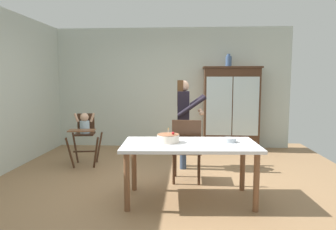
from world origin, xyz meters
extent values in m
plane|color=#93704C|center=(0.00, 0.00, 0.00)|extent=(6.24, 6.24, 0.00)
cube|color=beige|center=(0.00, 2.63, 1.35)|extent=(5.32, 0.06, 2.70)
cube|color=#422819|center=(1.33, 2.37, 0.89)|extent=(1.18, 0.42, 1.78)
cube|color=#422819|center=(1.33, 2.37, 1.80)|extent=(1.24, 0.48, 0.04)
cube|color=silver|center=(1.05, 2.15, 0.98)|extent=(0.54, 0.01, 1.25)
cube|color=silver|center=(1.61, 2.15, 0.98)|extent=(0.54, 0.01, 1.25)
cube|color=#422819|center=(1.33, 2.37, 0.98)|extent=(1.10, 0.36, 0.02)
cylinder|color=#3D567F|center=(1.26, 2.37, 1.93)|extent=(0.13, 0.13, 0.22)
cylinder|color=#3D567F|center=(1.26, 2.37, 2.07)|extent=(0.07, 0.07, 0.05)
cylinder|color=#422819|center=(-1.63, 0.67, 0.28)|extent=(0.12, 0.15, 0.56)
cylinder|color=#422819|center=(-1.20, 0.74, 0.28)|extent=(0.15, 0.12, 0.56)
cylinder|color=#422819|center=(-1.70, 1.11, 0.28)|extent=(0.15, 0.12, 0.56)
cylinder|color=#422819|center=(-1.27, 1.17, 0.28)|extent=(0.12, 0.15, 0.56)
cube|color=#422819|center=(-1.45, 0.92, 0.25)|extent=(0.42, 0.10, 0.02)
cube|color=#422819|center=(-1.45, 0.92, 0.57)|extent=(0.39, 0.39, 0.02)
cube|color=#422819|center=(-1.47, 1.07, 0.76)|extent=(0.31, 0.08, 0.34)
cube|color=brown|center=(-1.41, 0.65, 0.68)|extent=(0.47, 0.30, 0.02)
cylinder|color=#9EBCD1|center=(-1.45, 0.94, 0.70)|extent=(0.17, 0.17, 0.22)
sphere|color=tan|center=(-1.45, 0.94, 0.87)|extent=(0.15, 0.15, 0.15)
cylinder|color=tan|center=(-1.59, 0.92, 0.86)|extent=(0.10, 0.06, 0.17)
cylinder|color=tan|center=(-1.32, 0.96, 0.86)|extent=(0.10, 0.06, 0.17)
cylinder|color=#33425B|center=(0.32, 0.81, 0.41)|extent=(0.11, 0.11, 0.82)
cylinder|color=#33425B|center=(0.31, 0.98, 0.41)|extent=(0.11, 0.11, 0.82)
cube|color=black|center=(0.31, 0.90, 1.08)|extent=(0.21, 0.36, 0.52)
cube|color=white|center=(0.42, 0.90, 1.08)|extent=(0.01, 0.06, 0.49)
sphere|color=tan|center=(0.31, 0.90, 1.43)|extent=(0.19, 0.19, 0.19)
cube|color=brown|center=(0.26, 0.89, 1.31)|extent=(0.10, 0.20, 0.44)
cylinder|color=black|center=(0.46, 0.70, 1.10)|extent=(0.49, 0.08, 0.37)
sphere|color=tan|center=(0.62, 0.70, 0.99)|extent=(0.08, 0.08, 0.08)
cylinder|color=black|center=(0.45, 1.10, 1.10)|extent=(0.49, 0.08, 0.37)
sphere|color=tan|center=(0.61, 1.10, 0.99)|extent=(0.08, 0.08, 0.08)
cube|color=silver|center=(0.42, -0.58, 0.72)|extent=(1.73, 0.97, 0.04)
cylinder|color=brown|center=(-0.31, -0.97, 0.35)|extent=(0.07, 0.07, 0.70)
cylinder|color=brown|center=(1.19, -0.88, 0.35)|extent=(0.07, 0.07, 0.70)
cylinder|color=brown|center=(-0.35, -0.27, 0.35)|extent=(0.07, 0.07, 0.70)
cylinder|color=brown|center=(1.16, -0.19, 0.35)|extent=(0.07, 0.07, 0.70)
cylinder|color=beige|center=(0.15, -0.55, 0.79)|extent=(0.28, 0.28, 0.10)
cylinder|color=#935B3D|center=(0.15, -0.55, 0.84)|extent=(0.27, 0.27, 0.01)
cylinder|color=#F2E5CC|center=(0.15, -0.55, 0.88)|extent=(0.01, 0.01, 0.06)
cone|color=yellow|center=(0.15, -0.55, 0.92)|extent=(0.02, 0.02, 0.02)
sphere|color=red|center=(0.21, -0.58, 0.87)|extent=(0.04, 0.04, 0.04)
cylinder|color=#B2BCC6|center=(0.92, -0.48, 0.77)|extent=(0.18, 0.18, 0.05)
cylinder|color=#422819|center=(0.57, 0.36, 0.23)|extent=(0.04, 0.04, 0.45)
cylinder|color=#422819|center=(0.20, 0.37, 0.23)|extent=(0.04, 0.04, 0.45)
cylinder|color=#422819|center=(0.56, -0.01, 0.23)|extent=(0.04, 0.04, 0.45)
cylinder|color=#422819|center=(0.19, 0.00, 0.23)|extent=(0.04, 0.04, 0.45)
cube|color=brown|center=(0.38, 0.18, 0.47)|extent=(0.45, 0.45, 0.03)
cube|color=#422819|center=(0.38, -0.02, 0.72)|extent=(0.42, 0.05, 0.48)
cylinder|color=#422819|center=(0.57, -0.03, 0.72)|extent=(0.03, 0.03, 0.48)
cylinder|color=#422819|center=(0.19, -0.02, 0.72)|extent=(0.03, 0.03, 0.48)
camera|label=1|loc=(0.39, -4.40, 1.53)|focal=32.85mm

